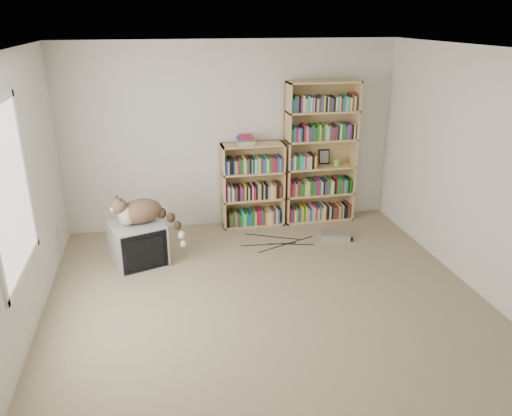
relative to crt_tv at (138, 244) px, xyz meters
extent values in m
cube|color=tan|center=(1.31, -1.45, -0.25)|extent=(4.50, 5.00, 0.01)
cube|color=silver|center=(1.31, 1.05, 1.00)|extent=(4.50, 0.02, 2.50)
cube|color=silver|center=(1.31, -3.95, 1.00)|extent=(4.50, 0.02, 2.50)
cube|color=silver|center=(-0.94, -1.45, 1.00)|extent=(0.02, 5.00, 2.50)
cube|color=silver|center=(3.56, -1.45, 1.00)|extent=(0.02, 5.00, 2.50)
cube|color=white|center=(1.31, -1.45, 2.25)|extent=(4.50, 5.00, 0.02)
cube|color=white|center=(-0.93, -1.25, 1.15)|extent=(0.02, 1.22, 1.52)
cube|color=#A3A3A6|center=(0.00, -0.01, 0.00)|extent=(0.72, 0.68, 0.51)
cube|color=black|center=(0.08, -0.24, 0.00)|extent=(0.52, 0.20, 0.46)
cube|color=black|center=(0.09, -0.26, -0.01)|extent=(0.41, 0.15, 0.35)
cube|color=black|center=(-0.03, 0.10, -0.01)|extent=(0.42, 0.38, 0.30)
ellipsoid|color=#342015|center=(0.06, 0.06, 0.39)|extent=(0.60, 0.51, 0.28)
ellipsoid|color=#342015|center=(0.18, 0.11, 0.38)|extent=(0.31, 0.32, 0.21)
ellipsoid|color=#C7B990|center=(-0.09, -0.03, 0.38)|extent=(0.26, 0.26, 0.23)
ellipsoid|color=#342015|center=(-0.17, -0.05, 0.51)|extent=(0.23, 0.23, 0.17)
sphere|color=beige|center=(-0.23, -0.07, 0.49)|extent=(0.09, 0.09, 0.07)
cone|color=black|center=(-0.15, -0.08, 0.60)|extent=(0.09, 0.10, 0.09)
cone|color=black|center=(-0.19, 0.01, 0.60)|extent=(0.09, 0.10, 0.09)
cube|color=tan|center=(2.04, 0.89, 0.73)|extent=(0.02, 0.30, 1.97)
cube|color=tan|center=(3.00, 0.89, 0.73)|extent=(0.02, 0.30, 1.97)
cube|color=tan|center=(2.52, 1.03, 0.73)|extent=(0.99, 0.03, 1.97)
cube|color=tan|center=(2.52, 0.89, 1.71)|extent=(0.99, 0.30, 0.02)
cube|color=tan|center=(2.52, 0.89, -0.24)|extent=(0.99, 0.30, 0.03)
cube|color=tan|center=(2.52, 0.89, 0.15)|extent=(0.99, 0.30, 0.03)
cube|color=tan|center=(2.52, 0.89, 0.54)|extent=(0.99, 0.30, 0.02)
cube|color=tan|center=(2.52, 0.89, 0.93)|extent=(0.99, 0.30, 0.02)
cube|color=tan|center=(2.52, 0.89, 1.32)|extent=(0.99, 0.30, 0.02)
cube|color=#A7162F|center=(2.52, 0.89, -0.13)|extent=(0.91, 0.24, 0.19)
cube|color=blue|center=(2.52, 0.89, 0.26)|extent=(0.91, 0.24, 0.19)
cube|color=#157B1F|center=(2.52, 0.89, 0.65)|extent=(0.91, 0.24, 0.19)
cube|color=beige|center=(2.52, 0.89, 1.04)|extent=(0.91, 0.24, 0.19)
cube|color=black|center=(2.52, 0.89, 1.43)|extent=(0.91, 0.24, 0.19)
cube|color=tan|center=(1.15, 0.89, 0.33)|extent=(0.03, 0.30, 1.17)
cube|color=tan|center=(1.98, 0.89, 0.33)|extent=(0.02, 0.30, 1.17)
cube|color=tan|center=(1.56, 1.03, 0.33)|extent=(0.85, 0.03, 1.17)
cube|color=tan|center=(1.56, 0.89, 0.91)|extent=(0.85, 0.30, 0.02)
cube|color=tan|center=(1.56, 0.89, -0.24)|extent=(0.85, 0.30, 0.03)
cube|color=tan|center=(1.56, 0.89, 0.14)|extent=(0.85, 0.30, 0.03)
cube|color=tan|center=(1.56, 0.89, 0.53)|extent=(0.85, 0.30, 0.02)
cube|color=#A7162F|center=(1.56, 0.89, -0.13)|extent=(0.77, 0.24, 0.19)
cube|color=blue|center=(1.56, 0.89, 0.25)|extent=(0.77, 0.24, 0.19)
cube|color=#157B1F|center=(1.56, 0.89, 0.63)|extent=(0.77, 0.24, 0.19)
cube|color=#A7162F|center=(1.47, 0.90, 0.97)|extent=(0.20, 0.26, 0.11)
cylinder|color=#84C237|center=(2.76, 0.89, 0.60)|extent=(0.08, 0.08, 0.09)
cube|color=black|center=(2.61, 0.99, 0.66)|extent=(0.16, 0.05, 0.21)
cube|color=#BCBCC1|center=(2.54, 0.21, -0.21)|extent=(0.44, 0.36, 0.09)
cube|color=silver|center=(-0.93, 0.34, 0.07)|extent=(0.01, 0.08, 0.13)
camera|label=1|loc=(0.30, -5.51, 2.52)|focal=35.00mm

